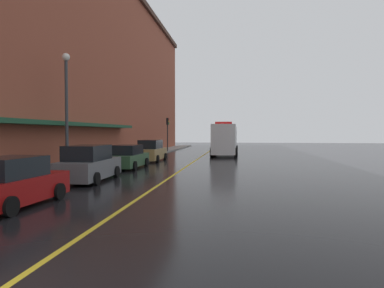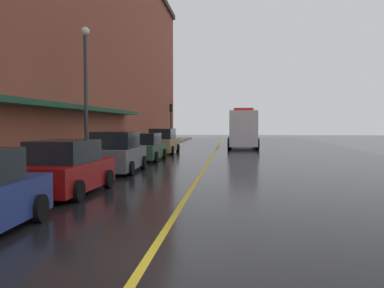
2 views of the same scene
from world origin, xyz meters
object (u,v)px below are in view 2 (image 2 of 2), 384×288
object	(u,v)px
parked_car_3	(146,148)
traffic_light_near	(171,116)
parked_car_2	(117,153)
parked_car_4	(163,142)
street_lamp_left	(86,81)
box_truck	(243,129)
parking_meter_0	(145,139)
parked_car_1	(67,169)

from	to	relation	value
parked_car_3	traffic_light_near	xyz separation A→B (m)	(-1.36, 20.24, 2.37)
parked_car_2	parked_car_4	distance (m)	12.56
street_lamp_left	traffic_light_near	world-z (taller)	street_lamp_left
parked_car_3	parked_car_4	bearing A→B (deg)	0.08
parked_car_4	box_truck	distance (m)	10.60
parked_car_2	parked_car_3	size ratio (longest dim) A/B	1.06
street_lamp_left	traffic_light_near	size ratio (longest dim) A/B	1.61
parked_car_3	traffic_light_near	distance (m)	20.42
traffic_light_near	parking_meter_0	bearing A→B (deg)	-90.26
parked_car_1	parked_car_2	distance (m)	6.33
parked_car_3	parked_car_4	distance (m)	6.19
parked_car_3	parked_car_4	size ratio (longest dim) A/B	1.00
parked_car_2	box_truck	distance (m)	22.02
box_truck	street_lamp_left	world-z (taller)	street_lamp_left
parked_car_2	traffic_light_near	world-z (taller)	traffic_light_near
parked_car_4	street_lamp_left	xyz separation A→B (m)	(-2.08, -11.13, 3.52)
parking_meter_0	street_lamp_left	xyz separation A→B (m)	(-0.60, -11.45, 3.34)
parked_car_1	parking_meter_0	xyz separation A→B (m)	(-1.49, 19.21, 0.25)
traffic_light_near	parked_car_3	bearing A→B (deg)	-86.15
parked_car_1	traffic_light_near	bearing A→B (deg)	4.42
parked_car_2	parking_meter_0	xyz separation A→B (m)	(-1.38, 12.88, 0.18)
parking_meter_0	traffic_light_near	distance (m)	13.88
parked_car_1	parked_car_4	xyz separation A→B (m)	(-0.00, 18.88, 0.07)
parked_car_1	parked_car_3	xyz separation A→B (m)	(-0.06, 12.69, -0.02)
street_lamp_left	traffic_light_near	xyz separation A→B (m)	(0.66, 25.17, -1.24)
parked_car_3	box_truck	size ratio (longest dim) A/B	0.51
parked_car_4	box_truck	world-z (taller)	box_truck
parked_car_4	parking_meter_0	size ratio (longest dim) A/B	3.46
parked_car_1	parked_car_2	bearing A→B (deg)	2.96
box_truck	parking_meter_0	distance (m)	11.29
parked_car_1	parked_car_2	xyz separation A→B (m)	(-0.11, 6.33, 0.07)
parked_car_2	traffic_light_near	xyz separation A→B (m)	(-1.31, 26.60, 2.28)
traffic_light_near	parked_car_2	bearing A→B (deg)	-87.17
parked_car_3	parked_car_2	bearing A→B (deg)	-179.77
parked_car_4	street_lamp_left	distance (m)	11.86
parked_car_1	parked_car_3	bearing A→B (deg)	2.23
parked_car_3	parking_meter_0	bearing A→B (deg)	12.97
box_truck	parked_car_4	bearing A→B (deg)	-35.81
box_truck	parked_car_3	bearing A→B (deg)	-22.71
parked_car_1	parked_car_2	size ratio (longest dim) A/B	0.90
box_truck	parking_meter_0	bearing A→B (deg)	-42.87
box_truck	parked_car_2	bearing A→B (deg)	-16.25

